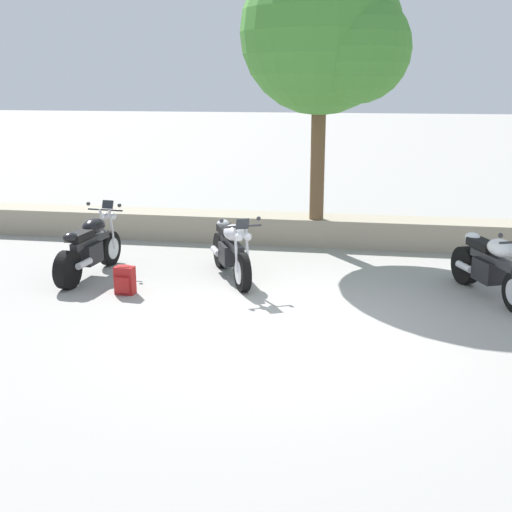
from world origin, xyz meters
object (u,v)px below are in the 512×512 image
motorcycle_black_near_left (90,248)px  motorcycle_silver_centre (232,251)px  motorcycle_white_far_right (492,267)px  leafy_tree_far_left (328,36)px  rider_backpack (125,279)px

motorcycle_black_near_left → motorcycle_silver_centre: (2.40, 0.24, 0.00)m
motorcycle_white_far_right → leafy_tree_far_left: bearing=135.4°
motorcycle_black_near_left → motorcycle_silver_centre: size_ratio=1.07×
motorcycle_black_near_left → leafy_tree_far_left: (3.75, 2.65, 3.53)m
rider_backpack → motorcycle_silver_centre: bearing=36.4°
motorcycle_white_far_right → rider_backpack: bearing=-172.1°
motorcycle_white_far_right → rider_backpack: size_ratio=4.17×
motorcycle_black_near_left → motorcycle_silver_centre: bearing=5.7°
motorcycle_silver_centre → motorcycle_white_far_right: bearing=-4.3°
motorcycle_black_near_left → rider_backpack: motorcycle_black_near_left is taller
rider_backpack → leafy_tree_far_left: (2.83, 3.50, 3.77)m
motorcycle_black_near_left → motorcycle_white_far_right: bearing=-0.6°
motorcycle_black_near_left → rider_backpack: size_ratio=4.40×
motorcycle_black_near_left → motorcycle_white_far_right: size_ratio=1.05×
motorcycle_white_far_right → motorcycle_black_near_left: bearing=179.4°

